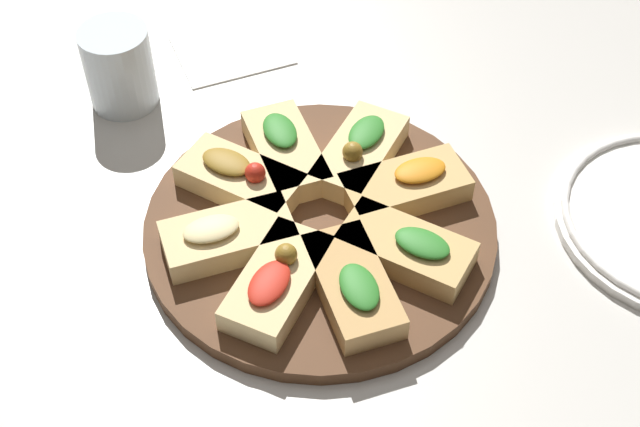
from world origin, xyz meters
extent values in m
plane|color=beige|center=(0.00, 0.00, 0.00)|extent=(3.00, 3.00, 0.00)
cylinder|color=#51331E|center=(0.00, 0.00, 0.01)|extent=(0.34, 0.34, 0.02)
cube|color=tan|center=(0.01, 0.09, 0.03)|extent=(0.07, 0.13, 0.03)
ellipsoid|color=#2D7A28|center=(0.01, 0.11, 0.05)|extent=(0.04, 0.05, 0.01)
cube|color=tan|center=(-0.06, 0.07, 0.03)|extent=(0.12, 0.13, 0.03)
ellipsoid|color=#2D7A28|center=(-0.07, 0.08, 0.05)|extent=(0.06, 0.06, 0.01)
cube|color=tan|center=(-0.09, 0.00, 0.03)|extent=(0.12, 0.06, 0.03)
ellipsoid|color=orange|center=(-0.11, 0.00, 0.05)|extent=(0.05, 0.03, 0.01)
cube|color=#E5C689|center=(-0.07, -0.06, 0.03)|extent=(0.13, 0.12, 0.03)
ellipsoid|color=#2D7A28|center=(-0.08, -0.07, 0.05)|extent=(0.06, 0.06, 0.01)
sphere|color=olive|center=(-0.05, -0.05, 0.05)|extent=(0.02, 0.02, 0.02)
cube|color=#E5C689|center=(0.00, -0.09, 0.03)|extent=(0.06, 0.12, 0.03)
ellipsoid|color=#2D7A28|center=(0.00, -0.11, 0.05)|extent=(0.03, 0.05, 0.01)
cube|color=#E5C689|center=(0.06, -0.07, 0.03)|extent=(0.12, 0.13, 0.03)
ellipsoid|color=olive|center=(0.06, -0.08, 0.05)|extent=(0.06, 0.06, 0.01)
sphere|color=red|center=(0.04, -0.06, 0.05)|extent=(0.02, 0.02, 0.02)
cube|color=#E5C689|center=(0.09, -0.01, 0.03)|extent=(0.13, 0.07, 0.03)
ellipsoid|color=beige|center=(0.11, -0.01, 0.05)|extent=(0.05, 0.04, 0.01)
cube|color=#E5C689|center=(0.07, 0.06, 0.03)|extent=(0.13, 0.13, 0.03)
ellipsoid|color=red|center=(0.08, 0.07, 0.05)|extent=(0.06, 0.06, 0.01)
sphere|color=olive|center=(0.05, 0.05, 0.05)|extent=(0.02, 0.02, 0.02)
cylinder|color=silver|center=(0.13, -0.27, 0.05)|extent=(0.08, 0.08, 0.09)
cube|color=white|center=(-0.01, -0.31, 0.00)|extent=(0.13, 0.11, 0.00)
camera|label=1|loc=(0.22, 0.52, 0.67)|focal=50.00mm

